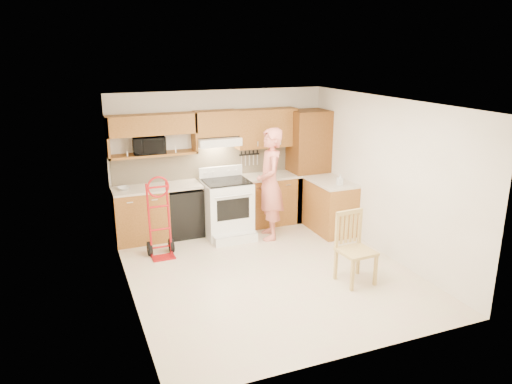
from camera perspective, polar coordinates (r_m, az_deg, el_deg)
floor at (r=7.38m, az=1.46°, el=-9.33°), size 4.00×4.50×0.02m
ceiling at (r=6.67m, az=1.62°, el=10.53°), size 4.00×4.50×0.02m
wall_back at (r=8.97m, az=-4.19°, el=3.89°), size 4.00×0.02×2.50m
wall_front at (r=5.05m, az=11.81°, el=-6.67°), size 4.00×0.02×2.50m
wall_left at (r=6.43m, az=-15.16°, el=-1.80°), size 0.02×4.50×2.50m
wall_right at (r=7.91m, az=15.04°, el=1.63°), size 0.02×4.50×2.50m
backsplash at (r=8.96m, az=-4.14°, el=3.55°), size 3.92×0.03×0.55m
lower_cab_left at (r=8.57m, az=-13.36°, el=-2.70°), size 0.90×0.60×0.90m
dishwasher at (r=8.70m, az=-8.47°, el=-2.29°), size 0.60×0.60×0.85m
lower_cab_right at (r=9.18m, az=1.44°, el=-0.95°), size 1.14×0.60×0.90m
countertop_left at (r=8.47m, az=-11.57°, el=0.53°), size 1.50×0.63×0.04m
countertop_right at (r=9.05m, az=1.47°, el=1.89°), size 1.14×0.63×0.04m
cab_return_right at (r=8.88m, az=8.66°, el=-1.75°), size 0.60×1.00×0.90m
countertop_return at (r=8.75m, az=8.79°, el=1.18°), size 0.63×1.00×0.04m
pantry_tall at (r=9.36m, az=6.09°, el=3.13°), size 0.70×0.60×2.10m
upper_cab_left at (r=8.38m, az=-12.16°, el=7.75°), size 1.50×0.33×0.34m
upper_shelf_mw at (r=8.47m, az=-11.95°, el=4.34°), size 1.50×0.33×0.04m
upper_cab_center at (r=8.65m, az=-4.69°, el=8.06°), size 0.76×0.33×0.44m
upper_cab_right at (r=8.99m, az=1.16°, el=7.53°), size 1.14×0.33×0.70m
range_hood at (r=8.64m, az=-4.52°, el=5.96°), size 0.76×0.46×0.14m
knife_strip at (r=9.10m, az=-0.78°, el=4.05°), size 0.40×0.05×0.29m
microwave at (r=8.43m, az=-12.45°, el=5.40°), size 0.54×0.38×0.29m
range at (r=8.51m, az=-3.32°, el=-1.40°), size 0.80×1.05×1.18m
person at (r=8.32m, az=1.66°, el=0.92°), size 0.62×0.79×1.94m
hand_truck at (r=7.80m, az=-11.17°, el=-3.36°), size 0.48×0.44×1.19m
dining_chair at (r=6.99m, az=11.71°, el=-6.55°), size 0.49×0.53×1.02m
soap_bottle at (r=8.48m, az=9.82°, el=1.44°), size 0.09×0.09×0.19m
bowl at (r=8.39m, az=-15.27°, el=0.43°), size 0.24×0.24×0.05m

